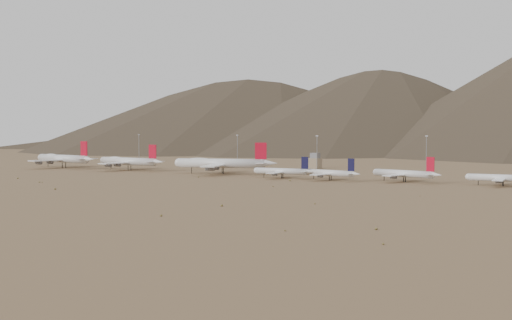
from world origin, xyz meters
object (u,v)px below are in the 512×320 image
Objects in this scene: widebody_west at (63,159)px; control_tower at (315,162)px; widebody_east at (221,163)px; narrowbody_a at (283,171)px; widebody_centre at (129,161)px; narrowbody_b at (331,173)px.

control_tower is (169.84, 100.37, -1.96)m from widebody_west.
control_tower is (23.84, 89.21, -2.04)m from widebody_east.
widebody_east is 1.67× the size of narrowbody_a.
widebody_centre is 168.15m from narrowbody_b.
widebody_east is 5.72× the size of control_tower.
widebody_centre is 1.57× the size of narrowbody_a.
widebody_east is at bearing -175.18° from narrowbody_b.
widebody_centre is at bearing -138.51° from control_tower.
widebody_east is at bearing -104.96° from control_tower.
widebody_centre is at bearing 162.94° from widebody_east.
narrowbody_b is at bearing -25.53° from widebody_east.
widebody_east reaches higher than widebody_west.
widebody_centre is at bearing -171.06° from narrowbody_b.
control_tower is (105.80, 93.57, -1.29)m from widebody_centre.
widebody_centre is 136.33m from narrowbody_a.
narrowbody_a is at bearing -166.37° from narrowbody_b.
widebody_centre is 82.07m from widebody_east.
narrowbody_a is 1.02× the size of narrowbody_b.
widebody_centre is 5.38× the size of control_tower.
widebody_east reaches higher than control_tower.
widebody_centre reaches higher than narrowbody_b.
widebody_centre is at bearing 171.50° from narrowbody_a.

